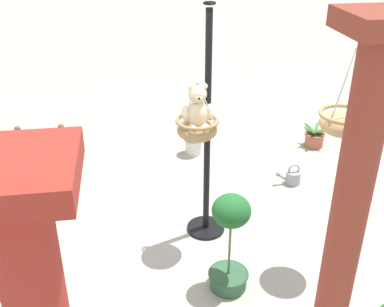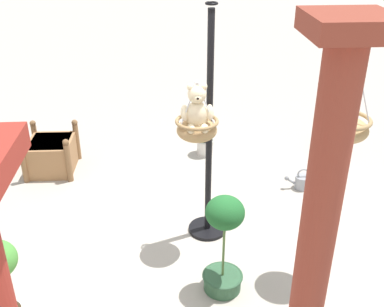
% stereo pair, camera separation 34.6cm
% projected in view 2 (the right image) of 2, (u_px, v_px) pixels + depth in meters
% --- Properties ---
extents(ground_plane, '(40.00, 40.00, 0.00)m').
position_uv_depth(ground_plane, '(189.00, 240.00, 5.27)').
color(ground_plane, '#A8A093').
extents(display_pole_central, '(0.44, 0.44, 2.59)m').
position_uv_depth(display_pole_central, '(208.00, 169.00, 5.06)').
color(display_pole_central, black).
rests_on(display_pole_central, ground).
extents(hanging_basket_with_teddy, '(0.43, 0.43, 0.61)m').
position_uv_depth(hanging_basket_with_teddy, '(197.00, 128.00, 4.55)').
color(hanging_basket_with_teddy, '#A37F51').
extents(teddy_bear, '(0.32, 0.28, 0.46)m').
position_uv_depth(teddy_bear, '(197.00, 110.00, 4.43)').
color(teddy_bear, beige).
extents(hanging_basket_left_high, '(0.46, 0.46, 0.80)m').
position_uv_depth(hanging_basket_left_high, '(343.00, 127.00, 4.03)').
color(hanging_basket_left_high, tan).
extents(greenhouse_pillar_far_back, '(0.38, 0.38, 2.94)m').
position_uv_depth(greenhouse_pillar_far_back, '(310.00, 282.00, 2.67)').
color(greenhouse_pillar_far_back, brown).
rests_on(greenhouse_pillar_far_back, ground).
extents(wooden_planter_box, '(0.71, 0.76, 0.64)m').
position_uv_depth(wooden_planter_box, '(52.00, 154.00, 6.61)').
color(wooden_planter_box, '#9E7047').
rests_on(wooden_planter_box, ground).
extents(potted_plant_fern_front, '(0.40, 0.40, 1.06)m').
position_uv_depth(potted_plant_fern_front, '(224.00, 243.00, 4.34)').
color(potted_plant_fern_front, '#2D5638').
rests_on(potted_plant_fern_front, ground).
extents(potted_plant_flowering_red, '(0.36, 0.36, 0.99)m').
position_uv_depth(potted_plant_flowering_red, '(0.00, 283.00, 3.83)').
color(potted_plant_flowering_red, beige).
rests_on(potted_plant_flowering_red, ground).
extents(potted_plant_bushy_green, '(0.44, 0.39, 0.37)m').
position_uv_depth(potted_plant_bushy_green, '(330.00, 142.00, 7.19)').
color(potted_plant_bushy_green, '#AD563D').
rests_on(potted_plant_bushy_green, ground).
extents(potted_plant_conical_shrub, '(0.31, 0.31, 0.60)m').
position_uv_depth(potted_plant_conical_shrub, '(205.00, 135.00, 7.02)').
color(potted_plant_conical_shrub, beige).
rests_on(potted_plant_conical_shrub, ground).
extents(watering_can, '(0.35, 0.20, 0.30)m').
position_uv_depth(watering_can, '(302.00, 181.00, 6.22)').
color(watering_can, gray).
rests_on(watering_can, ground).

